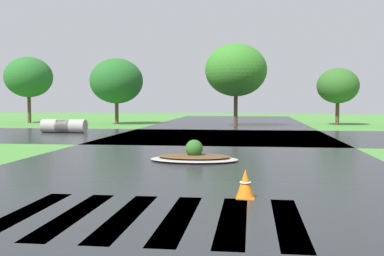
% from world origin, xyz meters
% --- Properties ---
extents(asphalt_roadway, '(11.58, 80.00, 0.01)m').
position_xyz_m(asphalt_roadway, '(0.00, 10.00, 0.00)').
color(asphalt_roadway, '#232628').
rests_on(asphalt_roadway, ground).
extents(asphalt_cross_road, '(90.00, 10.42, 0.01)m').
position_xyz_m(asphalt_cross_road, '(0.00, 20.96, 0.00)').
color(asphalt_cross_road, '#232628').
rests_on(asphalt_cross_road, ground).
extents(crosswalk_stripes, '(4.95, 3.24, 0.01)m').
position_xyz_m(crosswalk_stripes, '(0.00, 4.08, 0.00)').
color(crosswalk_stripes, white).
rests_on(crosswalk_stripes, ground).
extents(median_island, '(2.81, 1.73, 0.68)m').
position_xyz_m(median_island, '(-0.16, 11.16, 0.14)').
color(median_island, '#9E9B93').
rests_on(median_island, ground).
extents(drainage_pipe_stack, '(2.65, 0.89, 0.79)m').
position_xyz_m(drainage_pipe_stack, '(-9.18, 22.42, 0.39)').
color(drainage_pipe_stack, '#9E9B93').
rests_on(drainage_pipe_stack, ground).
extents(traffic_cone, '(0.37, 0.37, 0.58)m').
position_xyz_m(traffic_cone, '(1.53, 5.76, 0.28)').
color(traffic_cone, orange).
rests_on(traffic_cone, ground).
extents(background_treeline, '(46.11, 6.86, 6.35)m').
position_xyz_m(background_treeline, '(5.87, 30.97, 3.92)').
color(background_treeline, '#4C3823').
rests_on(background_treeline, ground).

